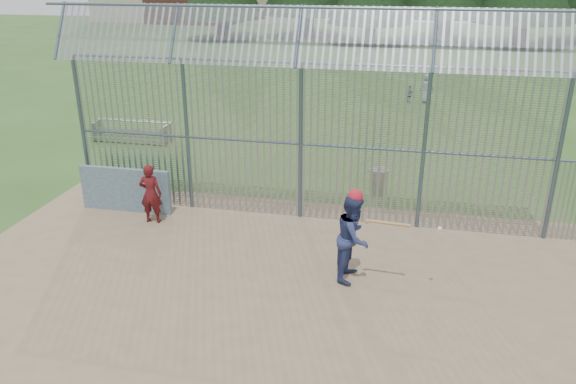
% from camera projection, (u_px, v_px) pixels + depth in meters
% --- Properties ---
extents(ground, '(120.00, 120.00, 0.00)m').
position_uv_depth(ground, '(268.00, 286.00, 11.56)').
color(ground, '#2D511E').
rests_on(ground, ground).
extents(dirt_infield, '(14.00, 10.00, 0.02)m').
position_uv_depth(dirt_infield, '(262.00, 299.00, 11.10)').
color(dirt_infield, '#756047').
rests_on(dirt_infield, ground).
extents(dugout_wall, '(2.50, 0.12, 1.20)m').
position_uv_depth(dugout_wall, '(125.00, 190.00, 14.85)').
color(dugout_wall, '#38566B').
rests_on(dugout_wall, dirt_infield).
extents(batter, '(0.83, 1.00, 1.85)m').
position_uv_depth(batter, '(353.00, 237.00, 11.53)').
color(batter, navy).
rests_on(batter, dirt_infield).
extents(onlooker, '(0.60, 0.42, 1.55)m').
position_uv_depth(onlooker, '(151.00, 194.00, 14.13)').
color(onlooker, maroon).
rests_on(onlooker, dirt_infield).
extents(bg_kid_standing, '(0.76, 0.55, 1.43)m').
position_uv_depth(bg_kid_standing, '(427.00, 88.00, 26.68)').
color(bg_kid_standing, gray).
rests_on(bg_kid_standing, ground).
extents(bg_kid_seated, '(0.51, 0.49, 0.86)m').
position_uv_depth(bg_kid_seated, '(410.00, 94.00, 26.79)').
color(bg_kid_seated, slate).
rests_on(bg_kid_seated, ground).
extents(batting_gear, '(1.86, 0.46, 0.64)m').
position_uv_depth(batting_gear, '(362.00, 201.00, 11.16)').
color(batting_gear, red).
rests_on(batting_gear, ground).
extents(trash_can, '(0.56, 0.56, 0.82)m').
position_uv_depth(trash_can, '(379.00, 181.00, 16.11)').
color(trash_can, gray).
rests_on(trash_can, ground).
extents(bleacher, '(3.00, 0.95, 0.72)m').
position_uv_depth(bleacher, '(131.00, 131.00, 20.91)').
color(bleacher, slate).
rests_on(bleacher, ground).
extents(backstop_fence, '(20.09, 0.81, 5.30)m').
position_uv_depth(backstop_fence, '(374.00, 135.00, 13.44)').
color(backstop_fence, '#47566B').
rests_on(backstop_fence, ground).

